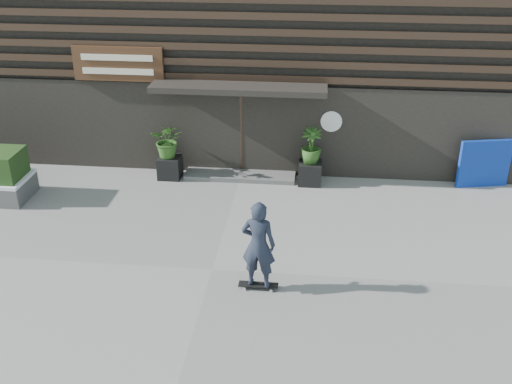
# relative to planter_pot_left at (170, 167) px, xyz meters

# --- Properties ---
(ground) EXTENTS (80.00, 80.00, 0.00)m
(ground) POSITION_rel_planter_pot_left_xyz_m (1.90, -4.40, -0.30)
(ground) COLOR gray
(ground) RESTS_ON ground
(entrance_step) EXTENTS (3.00, 0.80, 0.12)m
(entrance_step) POSITION_rel_planter_pot_left_xyz_m (1.90, 0.20, -0.24)
(entrance_step) COLOR #52514F
(entrance_step) RESTS_ON ground
(planter_pot_left) EXTENTS (0.60, 0.60, 0.60)m
(planter_pot_left) POSITION_rel_planter_pot_left_xyz_m (0.00, 0.00, 0.00)
(planter_pot_left) COLOR black
(planter_pot_left) RESTS_ON ground
(bamboo_left) EXTENTS (0.86, 0.75, 0.96)m
(bamboo_left) POSITION_rel_planter_pot_left_xyz_m (0.00, 0.00, 0.78)
(bamboo_left) COLOR #2D591E
(bamboo_left) RESTS_ON planter_pot_left
(planter_pot_right) EXTENTS (0.60, 0.60, 0.60)m
(planter_pot_right) POSITION_rel_planter_pot_left_xyz_m (3.80, 0.00, 0.00)
(planter_pot_right) COLOR black
(planter_pot_right) RESTS_ON ground
(bamboo_right) EXTENTS (0.54, 0.54, 0.96)m
(bamboo_right) POSITION_rel_planter_pot_left_xyz_m (3.80, 0.00, 0.78)
(bamboo_right) COLOR #2D591E
(bamboo_right) RESTS_ON planter_pot_right
(blue_tarp) EXTENTS (1.37, 0.41, 1.29)m
(blue_tarp) POSITION_rel_planter_pot_left_xyz_m (8.33, 0.30, 0.35)
(blue_tarp) COLOR #0B2A99
(blue_tarp) RESTS_ON ground
(skateboarder) EXTENTS (0.78, 0.51, 1.90)m
(skateboarder) POSITION_rel_planter_pot_left_xyz_m (2.92, -4.97, 0.69)
(skateboarder) COLOR black
(skateboarder) RESTS_ON ground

